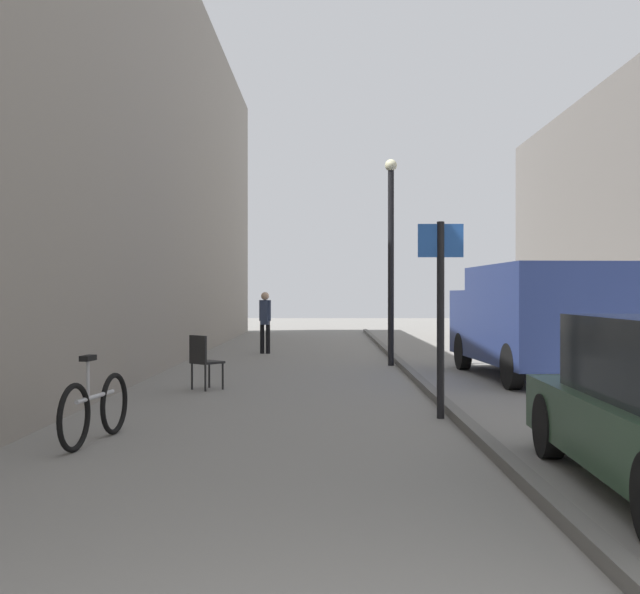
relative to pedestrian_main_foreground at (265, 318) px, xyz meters
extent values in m
plane|color=gray|center=(1.83, -7.29, -0.99)|extent=(80.00, 80.00, 0.00)
cube|color=gray|center=(-3.60, -7.29, 3.94)|extent=(3.66, 40.00, 9.85)
cube|color=#615F5B|center=(3.41, -7.29, -0.93)|extent=(0.16, 40.00, 0.12)
cylinder|color=black|center=(-0.08, 0.02, -0.58)|extent=(0.12, 0.12, 0.80)
cylinder|color=black|center=(0.08, -0.02, -0.58)|extent=(0.12, 0.12, 0.80)
cube|color=#2D3851|center=(0.00, 0.00, 0.16)|extent=(0.26, 0.24, 0.68)
cylinder|color=#2D3851|center=(-0.12, 0.03, 0.21)|extent=(0.10, 0.10, 0.58)
cylinder|color=#2D3851|center=(0.12, -0.03, 0.21)|extent=(0.10, 0.10, 0.58)
sphere|color=tan|center=(0.00, 0.00, 0.61)|extent=(0.22, 0.22, 0.22)
cube|color=navy|center=(5.77, -6.96, 0.28)|extent=(2.30, 3.83, 1.85)
cube|color=navy|center=(5.61, -4.39, 0.05)|extent=(2.16, 1.57, 1.39)
cube|color=black|center=(5.58, -3.88, 0.35)|extent=(1.74, 0.15, 0.61)
cylinder|color=black|center=(4.69, -4.59, -0.59)|extent=(0.27, 0.81, 0.80)
cylinder|color=black|center=(6.55, -4.47, -0.59)|extent=(0.27, 0.81, 0.80)
cylinder|color=black|center=(4.91, -8.17, -0.59)|extent=(0.27, 0.81, 0.80)
cylinder|color=black|center=(6.78, -8.05, -0.59)|extent=(0.27, 0.81, 0.80)
cylinder|color=black|center=(3.94, -13.78, -0.67)|extent=(0.22, 0.65, 0.64)
cylinder|color=black|center=(3.21, -11.30, 0.31)|extent=(0.10, 0.10, 2.60)
cube|color=#2659B2|center=(3.21, -11.30, 1.36)|extent=(0.60, 0.03, 0.44)
cylinder|color=black|center=(3.19, -3.64, 1.26)|extent=(0.14, 0.14, 4.50)
sphere|color=beige|center=(3.19, -3.64, 3.63)|extent=(0.28, 0.28, 0.28)
torus|color=black|center=(-0.78, -12.50, -0.63)|extent=(0.15, 0.72, 0.72)
torus|color=black|center=(-0.92, -13.54, -0.63)|extent=(0.15, 0.72, 0.72)
cylinder|color=#B7B7BC|center=(-0.85, -13.02, -0.48)|extent=(0.17, 0.94, 0.05)
cylinder|color=#B7B7BC|center=(-0.87, -13.21, -0.26)|extent=(0.04, 0.04, 0.40)
cube|color=black|center=(-0.87, -13.21, -0.04)|extent=(0.13, 0.25, 0.06)
cylinder|color=black|center=(-0.36, -7.94, -0.76)|extent=(0.04, 0.04, 0.45)
cylinder|color=black|center=(-0.08, -8.19, -0.76)|extent=(0.04, 0.04, 0.45)
cylinder|color=black|center=(-0.61, -8.21, -0.76)|extent=(0.04, 0.04, 0.45)
cylinder|color=black|center=(-0.34, -8.47, -0.76)|extent=(0.04, 0.04, 0.45)
cube|color=black|center=(-0.35, -8.20, -0.52)|extent=(0.62, 0.62, 0.04)
cube|color=black|center=(-0.49, -8.35, -0.27)|extent=(0.35, 0.33, 0.45)
camera|label=1|loc=(1.71, -21.59, 0.65)|focal=43.72mm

